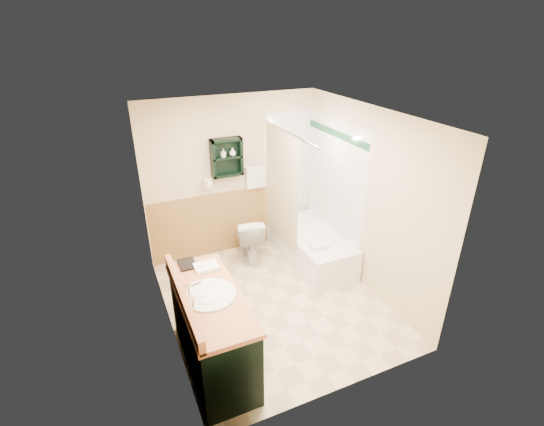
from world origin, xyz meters
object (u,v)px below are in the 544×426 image
(wall_shelf, at_px, (227,157))
(bathtub, at_px, (312,247))
(soap_bottle_b, at_px, (233,153))
(vanity_book, at_px, (178,257))
(toilet, at_px, (249,238))
(soap_bottle_a, at_px, (223,155))
(hair_dryer, at_px, (207,183))
(vanity, at_px, (213,331))

(wall_shelf, distance_m, bathtub, 1.83)
(wall_shelf, distance_m, soap_bottle_b, 0.11)
(vanity_book, distance_m, soap_bottle_b, 1.96)
(toilet, bearing_deg, soap_bottle_a, -37.73)
(vanity_book, bearing_deg, toilet, 44.47)
(toilet, height_order, vanity_book, vanity_book)
(hair_dryer, xyz_separation_m, soap_bottle_a, (0.25, -0.03, 0.39))
(vanity, height_order, vanity_book, vanity_book)
(hair_dryer, height_order, bathtub, hair_dryer)
(hair_dryer, height_order, toilet, hair_dryer)
(toilet, bearing_deg, hair_dryer, -20.81)
(soap_bottle_a, bearing_deg, hair_dryer, 173.18)
(bathtub, distance_m, toilet, 0.97)
(vanity, bearing_deg, soap_bottle_b, 64.68)
(toilet, xyz_separation_m, vanity_book, (-1.25, -1.20, 0.67))
(vanity_book, relative_size, soap_bottle_b, 2.05)
(hair_dryer, xyz_separation_m, vanity_book, (-0.76, -1.50, -0.18))
(soap_bottle_a, bearing_deg, vanity_book, -124.49)
(wall_shelf, height_order, soap_bottle_b, wall_shelf)
(wall_shelf, height_order, vanity, wall_shelf)
(soap_bottle_a, xyz_separation_m, soap_bottle_b, (0.14, 0.00, 0.02))
(vanity, bearing_deg, vanity_book, 105.13)
(soap_bottle_a, distance_m, soap_bottle_b, 0.14)
(bathtub, xyz_separation_m, toilet, (-0.83, 0.48, 0.11))
(wall_shelf, xyz_separation_m, soap_bottle_b, (0.09, -0.01, 0.06))
(toilet, xyz_separation_m, soap_bottle_a, (-0.24, 0.27, 1.25))
(soap_bottle_a, bearing_deg, wall_shelf, 5.81)
(vanity, distance_m, soap_bottle_b, 2.58)
(wall_shelf, distance_m, toilet, 1.25)
(hair_dryer, relative_size, soap_bottle_a, 2.09)
(wall_shelf, xyz_separation_m, toilet, (0.19, -0.28, -1.20))
(wall_shelf, height_order, hair_dryer, wall_shelf)
(vanity, xyz_separation_m, soap_bottle_b, (0.98, 2.08, 1.16))
(soap_bottle_a, bearing_deg, soap_bottle_b, 0.00)
(toilet, height_order, soap_bottle_b, soap_bottle_b)
(wall_shelf, relative_size, vanity, 0.39)
(vanity, bearing_deg, wall_shelf, 66.78)
(hair_dryer, relative_size, vanity, 0.17)
(bathtub, distance_m, vanity_book, 2.34)
(hair_dryer, xyz_separation_m, toilet, (0.49, -0.30, -0.85))
(soap_bottle_b, bearing_deg, bathtub, -38.71)
(wall_shelf, height_order, soap_bottle_a, wall_shelf)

